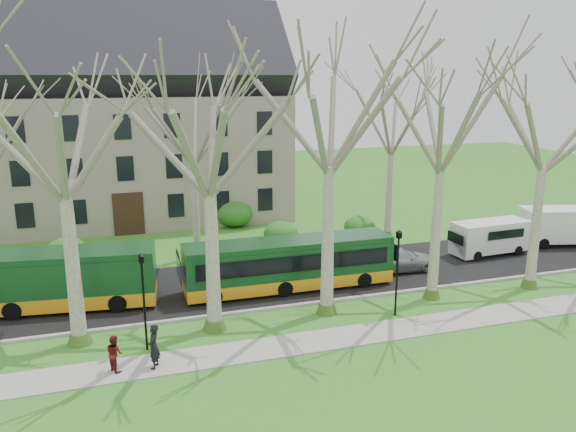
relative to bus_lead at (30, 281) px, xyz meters
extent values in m
plane|color=#407822|center=(11.25, -5.09, -1.60)|extent=(120.00, 120.00, 0.00)
cube|color=gray|center=(11.25, -7.59, -1.57)|extent=(70.00, 2.00, 0.06)
cube|color=black|center=(11.25, 0.41, -1.57)|extent=(80.00, 8.00, 0.06)
cube|color=#A5A39E|center=(11.25, -3.59, -1.53)|extent=(80.00, 0.25, 0.14)
cube|color=gray|center=(5.25, 18.91, 3.40)|extent=(26.00, 12.00, 10.00)
cylinder|color=black|center=(5.25, -6.09, 0.40)|extent=(0.10, 0.10, 4.00)
cube|color=black|center=(5.25, -6.09, 2.55)|extent=(0.22, 0.22, 0.30)
cylinder|color=black|center=(17.25, -6.09, 0.40)|extent=(0.10, 0.10, 4.00)
cube|color=black|center=(17.25, -6.09, 2.55)|extent=(0.22, 0.22, 0.30)
ellipsoid|color=#185419|center=(1.25, 6.91, -0.60)|extent=(2.60, 2.60, 2.00)
ellipsoid|color=#185419|center=(15.25, 6.91, -0.60)|extent=(2.60, 2.60, 2.00)
ellipsoid|color=#185419|center=(21.25, 6.91, -0.60)|extent=(2.60, 2.60, 2.00)
ellipsoid|color=#185419|center=(13.25, 12.91, -0.60)|extent=(2.60, 2.60, 2.00)
imported|color=#A2A2A7|center=(20.48, -0.33, -0.83)|extent=(4.97, 2.23, 1.42)
imported|color=black|center=(5.45, -7.86, -0.60)|extent=(0.68, 0.80, 1.86)
imported|color=#581714|center=(3.93, -7.59, -0.79)|extent=(0.84, 0.91, 1.50)
camera|label=1|loc=(4.43, -29.12, 9.99)|focal=35.00mm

